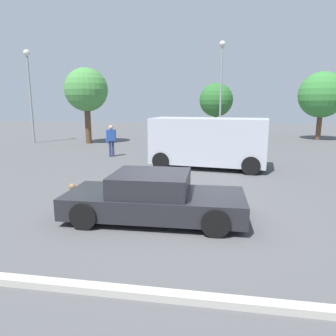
{
  "coord_description": "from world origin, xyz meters",
  "views": [
    {
      "loc": [
        1.19,
        -7.39,
        2.84
      ],
      "look_at": [
        -0.34,
        1.87,
        0.9
      ],
      "focal_mm": 33.25,
      "sensor_mm": 36.0,
      "label": 1
    }
  ],
  "objects_px": {
    "pedestrian": "(111,138)",
    "light_post_near": "(221,76)",
    "van_white": "(209,141)",
    "light_post_far": "(29,81)",
    "dog": "(80,188)",
    "sedan_foreground": "(154,198)"
  },
  "relations": [
    {
      "from": "pedestrian",
      "to": "light_post_near",
      "type": "distance_m",
      "value": 11.28
    },
    {
      "from": "van_white",
      "to": "light_post_far",
      "type": "distance_m",
      "value": 15.17
    },
    {
      "from": "pedestrian",
      "to": "light_post_near",
      "type": "xyz_separation_m",
      "value": [
        5.8,
        8.83,
        3.93
      ]
    },
    {
      "from": "van_white",
      "to": "light_post_near",
      "type": "distance_m",
      "value": 11.64
    },
    {
      "from": "pedestrian",
      "to": "light_post_far",
      "type": "height_order",
      "value": "light_post_far"
    },
    {
      "from": "dog",
      "to": "pedestrian",
      "type": "bearing_deg",
      "value": -104.19
    },
    {
      "from": "van_white",
      "to": "light_post_near",
      "type": "height_order",
      "value": "light_post_near"
    },
    {
      "from": "dog",
      "to": "van_white",
      "type": "xyz_separation_m",
      "value": [
        3.79,
        5.15,
        0.94
      ]
    },
    {
      "from": "light_post_near",
      "to": "light_post_far",
      "type": "bearing_deg",
      "value": -163.65
    },
    {
      "from": "pedestrian",
      "to": "sedan_foreground",
      "type": "bearing_deg",
      "value": -15.07
    },
    {
      "from": "light_post_far",
      "to": "sedan_foreground",
      "type": "bearing_deg",
      "value": -48.97
    },
    {
      "from": "dog",
      "to": "pedestrian",
      "type": "relative_size",
      "value": 0.37
    },
    {
      "from": "van_white",
      "to": "dog",
      "type": "bearing_deg",
      "value": -119.02
    },
    {
      "from": "dog",
      "to": "light_post_far",
      "type": "relative_size",
      "value": 0.1
    },
    {
      "from": "sedan_foreground",
      "to": "dog",
      "type": "xyz_separation_m",
      "value": [
        -2.7,
        1.55,
        -0.29
      ]
    },
    {
      "from": "dog",
      "to": "light_post_near",
      "type": "distance_m",
      "value": 17.35
    },
    {
      "from": "pedestrian",
      "to": "light_post_far",
      "type": "bearing_deg",
      "value": -162.92
    },
    {
      "from": "dog",
      "to": "van_white",
      "type": "bearing_deg",
      "value": -152.45
    },
    {
      "from": "van_white",
      "to": "light_post_near",
      "type": "bearing_deg",
      "value": 94.88
    },
    {
      "from": "light_post_near",
      "to": "dog",
      "type": "bearing_deg",
      "value": -104.77
    },
    {
      "from": "dog",
      "to": "sedan_foreground",
      "type": "bearing_deg",
      "value": 124.08
    },
    {
      "from": "dog",
      "to": "light_post_far",
      "type": "bearing_deg",
      "value": -78.89
    }
  ]
}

